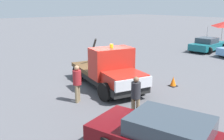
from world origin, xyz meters
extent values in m
plane|color=#545459|center=(0.00, 0.00, 0.00)|extent=(160.00, 160.00, 0.00)
cube|color=black|center=(0.00, 0.00, 0.53)|extent=(5.80, 2.90, 0.35)
cube|color=#B22319|center=(1.96, -0.36, 0.98)|extent=(1.86, 2.08, 0.55)
cube|color=silver|center=(2.77, -0.51, 0.95)|extent=(0.47, 1.92, 0.50)
cube|color=#B22319|center=(0.60, -0.11, 1.48)|extent=(1.59, 2.33, 1.56)
cube|color=brown|center=(-1.36, 0.25, 0.81)|extent=(3.11, 2.61, 0.22)
cylinder|color=black|center=(-1.89, 0.35, 1.70)|extent=(1.19, 0.33, 1.63)
cylinder|color=orange|center=(0.60, -0.11, 2.36)|extent=(0.18, 0.18, 0.20)
cylinder|color=black|center=(2.07, 0.66, 0.44)|extent=(0.88, 0.26, 0.88)
cylinder|color=black|center=(1.70, -1.35, 0.44)|extent=(0.88, 0.26, 0.88)
cylinder|color=black|center=(-1.59, 1.33, 0.44)|extent=(0.88, 0.26, 0.88)
cylinder|color=black|center=(-1.96, -0.68, 0.44)|extent=(0.88, 0.26, 0.88)
cube|color=#333D47|center=(6.57, -2.62, 1.09)|extent=(2.66, 2.31, 0.50)
cylinder|color=black|center=(4.81, -2.24, 0.34)|extent=(0.68, 0.22, 0.68)
cylinder|color=#847051|center=(3.96, -1.38, 0.41)|extent=(0.15, 0.15, 0.82)
cylinder|color=#847051|center=(3.77, -1.45, 0.41)|extent=(0.15, 0.15, 0.82)
cylinder|color=#28282D|center=(3.86, -1.42, 1.15)|extent=(0.38, 0.38, 0.65)
sphere|color=brown|center=(3.86, -1.42, 1.59)|extent=(0.22, 0.22, 0.22)
cylinder|color=#847051|center=(0.94, -2.33, 0.42)|extent=(0.16, 0.16, 0.85)
cylinder|color=#847051|center=(1.07, -2.50, 0.42)|extent=(0.16, 0.16, 0.85)
cylinder|color=maroon|center=(1.01, -2.42, 1.19)|extent=(0.39, 0.39, 0.67)
sphere|color=#A87A56|center=(1.01, -2.42, 1.64)|extent=(0.23, 0.23, 0.23)
cube|color=#196670|center=(-2.75, 14.31, 0.54)|extent=(2.26, 4.53, 0.60)
cube|color=#333D47|center=(-2.73, 14.10, 1.09)|extent=(1.78, 1.99, 0.50)
cylinder|color=black|center=(-3.76, 15.70, 0.34)|extent=(0.68, 0.22, 0.68)
cylinder|color=black|center=(-2.06, 15.88, 0.34)|extent=(0.68, 0.22, 0.68)
cylinder|color=black|center=(-3.44, 12.75, 0.34)|extent=(0.68, 0.22, 0.68)
cylinder|color=black|center=(-1.74, 12.93, 0.34)|extent=(0.68, 0.22, 0.68)
cylinder|color=black|center=(-0.53, 12.95, 0.34)|extent=(0.68, 0.22, 0.68)
cylinder|color=#9E9EA3|center=(-5.60, 18.72, 0.99)|extent=(0.07, 0.07, 1.97)
cylinder|color=#9E9EA3|center=(-5.60, 22.00, 0.99)|extent=(0.07, 0.07, 1.97)
cube|color=black|center=(2.24, 2.96, 0.02)|extent=(0.40, 0.40, 0.04)
cone|color=orange|center=(2.24, 2.96, 0.28)|extent=(0.36, 0.36, 0.55)
camera|label=1|loc=(10.61, -7.83, 4.39)|focal=40.00mm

